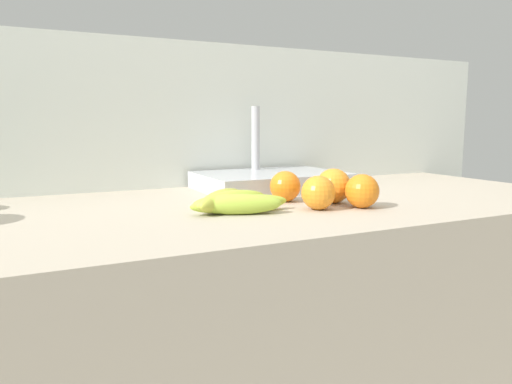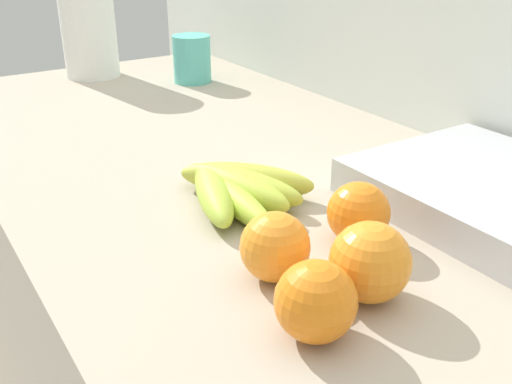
{
  "view_description": "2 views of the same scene",
  "coord_description": "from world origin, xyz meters",
  "px_view_note": "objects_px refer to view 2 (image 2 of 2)",
  "views": [
    {
      "loc": [
        -0.42,
        -0.96,
        1.08
      ],
      "look_at": [
        0.01,
        -0.09,
        0.94
      ],
      "focal_mm": 33.88,
      "sensor_mm": 36.0,
      "label": 1
    },
    {
      "loc": [
        0.55,
        -0.42,
        1.23
      ],
      "look_at": [
        0.02,
        -0.08,
        0.94
      ],
      "focal_mm": 41.09,
      "sensor_mm": 36.0,
      "label": 2
    }
  ],
  "objects_px": {
    "orange_back_left": "(370,262)",
    "paper_towel_roll": "(88,22)",
    "orange_back_right": "(316,301)",
    "orange_far_right": "(358,213)",
    "banana_bunch": "(234,187)",
    "orange_front": "(275,247)",
    "mug": "(192,59)"
  },
  "relations": [
    {
      "from": "orange_back_left",
      "to": "paper_towel_roll",
      "type": "xyz_separation_m",
      "value": [
        -1.01,
        0.07,
        0.08
      ]
    },
    {
      "from": "orange_back_right",
      "to": "orange_back_left",
      "type": "bearing_deg",
      "value": 102.79
    },
    {
      "from": "orange_far_right",
      "to": "orange_back_right",
      "type": "xyz_separation_m",
      "value": [
        0.11,
        -0.14,
        0.0
      ]
    },
    {
      "from": "banana_bunch",
      "to": "paper_towel_roll",
      "type": "xyz_separation_m",
      "value": [
        -0.76,
        0.07,
        0.1
      ]
    },
    {
      "from": "orange_front",
      "to": "orange_far_right",
      "type": "bearing_deg",
      "value": 95.01
    },
    {
      "from": "orange_front",
      "to": "paper_towel_roll",
      "type": "relative_size",
      "value": 0.26
    },
    {
      "from": "orange_back_left",
      "to": "orange_front",
      "type": "relative_size",
      "value": 1.1
    },
    {
      "from": "orange_back_left",
      "to": "orange_back_right",
      "type": "xyz_separation_m",
      "value": [
        0.02,
        -0.08,
        -0.0
      ]
    },
    {
      "from": "orange_back_left",
      "to": "orange_front",
      "type": "height_order",
      "value": "orange_back_left"
    },
    {
      "from": "orange_back_left",
      "to": "orange_back_right",
      "type": "bearing_deg",
      "value": -77.21
    },
    {
      "from": "orange_far_right",
      "to": "orange_front",
      "type": "bearing_deg",
      "value": -84.99
    },
    {
      "from": "paper_towel_roll",
      "to": "mug",
      "type": "relative_size",
      "value": 2.68
    },
    {
      "from": "orange_back_right",
      "to": "orange_front",
      "type": "bearing_deg",
      "value": 166.08
    },
    {
      "from": "banana_bunch",
      "to": "orange_back_left",
      "type": "bearing_deg",
      "value": 0.03
    },
    {
      "from": "banana_bunch",
      "to": "orange_front",
      "type": "bearing_deg",
      "value": -17.76
    },
    {
      "from": "orange_back_right",
      "to": "mug",
      "type": "relative_size",
      "value": 0.71
    },
    {
      "from": "banana_bunch",
      "to": "mug",
      "type": "bearing_deg",
      "value": 157.37
    },
    {
      "from": "orange_back_left",
      "to": "orange_front",
      "type": "xyz_separation_m",
      "value": [
        -0.08,
        -0.06,
        -0.0
      ]
    },
    {
      "from": "orange_front",
      "to": "orange_back_left",
      "type": "bearing_deg",
      "value": 35.75
    },
    {
      "from": "banana_bunch",
      "to": "paper_towel_roll",
      "type": "relative_size",
      "value": 0.77
    },
    {
      "from": "orange_front",
      "to": "mug",
      "type": "distance_m",
      "value": 0.81
    },
    {
      "from": "orange_back_right",
      "to": "mug",
      "type": "distance_m",
      "value": 0.91
    },
    {
      "from": "orange_back_left",
      "to": "mug",
      "type": "xyz_separation_m",
      "value": [
        -0.83,
        0.24,
        0.01
      ]
    },
    {
      "from": "orange_back_right",
      "to": "mug",
      "type": "xyz_separation_m",
      "value": [
        -0.85,
        0.32,
        0.01
      ]
    },
    {
      "from": "banana_bunch",
      "to": "orange_far_right",
      "type": "bearing_deg",
      "value": 21.88
    },
    {
      "from": "paper_towel_roll",
      "to": "orange_back_left",
      "type": "bearing_deg",
      "value": -4.13
    },
    {
      "from": "mug",
      "to": "orange_back_left",
      "type": "bearing_deg",
      "value": -16.23
    },
    {
      "from": "orange_back_left",
      "to": "orange_far_right",
      "type": "height_order",
      "value": "orange_back_left"
    },
    {
      "from": "orange_front",
      "to": "orange_back_right",
      "type": "bearing_deg",
      "value": -13.92
    },
    {
      "from": "orange_far_right",
      "to": "paper_towel_roll",
      "type": "relative_size",
      "value": 0.26
    },
    {
      "from": "orange_front",
      "to": "orange_far_right",
      "type": "xyz_separation_m",
      "value": [
        -0.01,
        0.12,
        -0.0
      ]
    },
    {
      "from": "orange_back_left",
      "to": "orange_front",
      "type": "distance_m",
      "value": 0.1
    }
  ]
}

